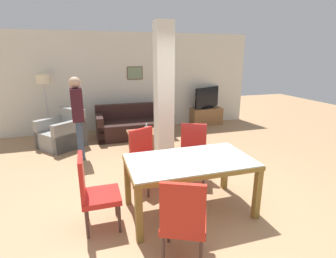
# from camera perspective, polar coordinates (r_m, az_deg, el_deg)

# --- Properties ---
(ground_plane) EXTENTS (18.00, 18.00, 0.00)m
(ground_plane) POSITION_cam_1_polar(r_m,az_deg,el_deg) (3.87, 4.53, -17.17)
(ground_plane) COLOR tan
(back_wall) EXTENTS (7.20, 0.09, 2.70)m
(back_wall) POSITION_cam_1_polar(r_m,az_deg,el_deg) (7.66, -7.97, 10.11)
(back_wall) COLOR silver
(back_wall) RESTS_ON ground_plane
(divider_pillar) EXTENTS (0.33, 0.33, 2.70)m
(divider_pillar) POSITION_cam_1_polar(r_m,az_deg,el_deg) (5.05, -0.93, 7.28)
(divider_pillar) COLOR silver
(divider_pillar) RESTS_ON ground_plane
(dining_table) EXTENTS (1.67, 0.95, 0.77)m
(dining_table) POSITION_cam_1_polar(r_m,az_deg,el_deg) (3.57, 4.75, -8.89)
(dining_table) COLOR olive
(dining_table) RESTS_ON ground_plane
(dining_chair_near_left) EXTENTS (0.61, 0.61, 0.97)m
(dining_chair_near_left) POSITION_cam_1_polar(r_m,az_deg,el_deg) (2.79, 3.37, -18.87)
(dining_chair_near_left) COLOR red
(dining_chair_near_left) RESTS_ON ground_plane
(dining_chair_head_left) EXTENTS (0.46, 0.46, 0.97)m
(dining_chair_head_left) POSITION_cam_1_polar(r_m,az_deg,el_deg) (3.39, -15.87, -12.65)
(dining_chair_head_left) COLOR red
(dining_chair_head_left) RESTS_ON ground_plane
(dining_chair_far_right) EXTENTS (0.61, 0.61, 0.97)m
(dining_chair_far_right) POSITION_cam_1_polar(r_m,az_deg,el_deg) (4.50, 5.46, -4.83)
(dining_chair_far_right) COLOR red
(dining_chair_far_right) RESTS_ON ground_plane
(dining_chair_far_left) EXTENTS (0.62, 0.62, 0.97)m
(dining_chair_far_left) POSITION_cam_1_polar(r_m,az_deg,el_deg) (4.24, -4.77, -6.14)
(dining_chair_far_left) COLOR red
(dining_chair_far_left) RESTS_ON ground_plane
(sofa) EXTENTS (1.94, 0.91, 0.82)m
(sofa) POSITION_cam_1_polar(r_m,az_deg,el_deg) (7.03, -7.39, 0.75)
(sofa) COLOR black
(sofa) RESTS_ON ground_plane
(armchair) EXTENTS (1.17, 1.17, 0.88)m
(armchair) POSITION_cam_1_polar(r_m,az_deg,el_deg) (6.64, -21.89, -1.05)
(armchair) COLOR gray
(armchair) RESTS_ON ground_plane
(coffee_table) EXTENTS (0.73, 0.58, 0.43)m
(coffee_table) POSITION_cam_1_polar(r_m,az_deg,el_deg) (5.98, -5.17, -2.54)
(coffee_table) COLOR brown
(coffee_table) RESTS_ON ground_plane
(bottle) EXTENTS (0.08, 0.08, 0.22)m
(bottle) POSITION_cam_1_polar(r_m,az_deg,el_deg) (5.79, -4.71, -0.08)
(bottle) COLOR #B2B7BC
(bottle) RESTS_ON coffee_table
(tv_stand) EXTENTS (0.96, 0.40, 0.51)m
(tv_stand) POSITION_cam_1_polar(r_m,az_deg,el_deg) (8.25, 8.34, 2.78)
(tv_stand) COLOR #8D5F37
(tv_stand) RESTS_ON ground_plane
(tv_screen) EXTENTS (0.94, 0.47, 0.65)m
(tv_screen) POSITION_cam_1_polar(r_m,az_deg,el_deg) (8.14, 8.50, 6.68)
(tv_screen) COLOR black
(tv_screen) RESTS_ON tv_stand
(floor_lamp) EXTENTS (0.33, 0.33, 1.64)m
(floor_lamp) POSITION_cam_1_polar(r_m,az_deg,el_deg) (7.27, -25.37, 8.67)
(floor_lamp) COLOR #B7B7BC
(floor_lamp) RESTS_ON ground_plane
(standing_person) EXTENTS (0.25, 0.39, 1.69)m
(standing_person) POSITION_cam_1_polar(r_m,az_deg,el_deg) (5.58, -19.07, 3.36)
(standing_person) COLOR #39485F
(standing_person) RESTS_ON ground_plane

